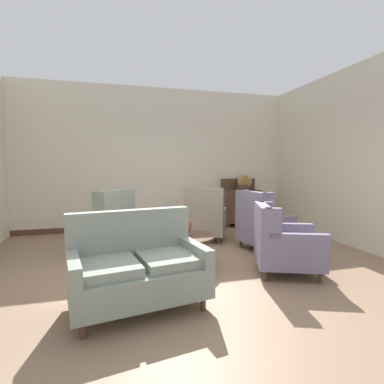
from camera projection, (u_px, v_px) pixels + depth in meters
The scene contains 14 objects.
ground at pixel (190, 269), 4.29m from camera, with size 9.04×9.04×0.00m, color #896B51.
wall_back at pixel (157, 159), 7.05m from camera, with size 6.61×0.08×3.32m, color beige.
wall_right at pixel (335, 158), 5.87m from camera, with size 0.08×4.23×3.32m, color beige.
baseboard_back at pixel (158, 226), 7.13m from camera, with size 6.45×0.03×0.12m, color #4C3323.
coffee_table at pixel (186, 242), 4.35m from camera, with size 0.84×0.84×0.47m.
porcelain_vase at pixel (186, 225), 4.29m from camera, with size 0.18×0.18×0.39m.
settee at pixel (137, 268), 3.12m from camera, with size 1.49×1.03×1.00m.
armchair_back_corner at pixel (108, 226), 5.13m from camera, with size 1.11×1.11×1.09m.
armchair_foreground_right at pixel (205, 218), 5.91m from camera, with size 1.03×1.07×1.07m.
armchair_near_window at pixel (261, 225), 5.25m from camera, with size 0.91×0.87×1.06m.
armchair_beside_settee at pixel (283, 244), 4.09m from camera, with size 1.07×1.04×0.96m.
side_table at pixel (270, 222), 5.82m from camera, with size 0.47×0.47×0.65m.
sideboard at pixel (241, 205), 7.40m from camera, with size 0.92×0.43×1.17m.
gramophone at pixel (245, 180), 7.27m from camera, with size 0.48×0.56×0.54m.
Camera 1 is at (-1.08, -4.03, 1.48)m, focal length 27.67 mm.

